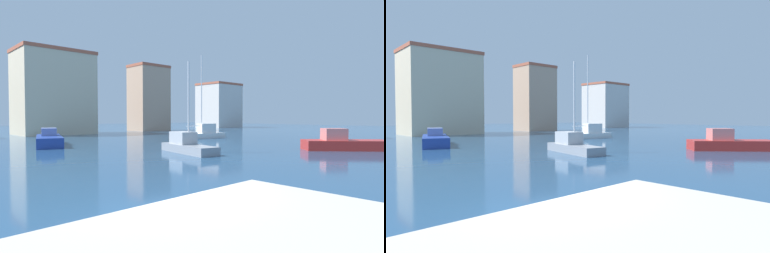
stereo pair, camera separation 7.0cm
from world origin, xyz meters
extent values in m
plane|color=navy|center=(15.00, 20.00, 0.00)|extent=(160.00, 160.00, 0.00)
cube|color=gray|center=(10.87, 10.63, 0.30)|extent=(2.67, 5.82, 0.60)
cube|color=#ADB0B5|center=(11.03, 11.40, 1.05)|extent=(1.68, 2.22, 0.91)
cylinder|color=silver|center=(10.87, 10.63, 3.63)|extent=(0.12, 0.12, 6.07)
cube|color=#233D93|center=(5.61, 23.70, 0.44)|extent=(4.28, 7.75, 0.88)
cube|color=#6E7DB1|center=(5.87, 24.49, 1.23)|extent=(1.90, 2.52, 0.70)
cube|color=#B22823|center=(21.18, 3.43, 0.39)|extent=(5.99, 6.16, 0.79)
cube|color=#C4716E|center=(20.54, 4.11, 1.25)|extent=(2.16, 2.17, 0.93)
cube|color=white|center=(22.41, 20.66, 0.32)|extent=(6.26, 3.00, 0.63)
cube|color=silver|center=(23.10, 20.50, 1.22)|extent=(2.27, 1.70, 1.17)
cylinder|color=silver|center=(22.41, 20.66, 5.35)|extent=(0.12, 0.12, 9.43)
cylinder|color=silver|center=(21.35, 20.90, 1.53)|extent=(2.08, 0.55, 0.08)
cube|color=beige|center=(12.90, 42.31, 5.97)|extent=(10.19, 7.69, 11.94)
cube|color=#B25B42|center=(12.90, 42.31, 12.19)|extent=(10.40, 7.85, 0.50)
cube|color=tan|center=(30.32, 42.33, 5.87)|extent=(6.38, 5.24, 11.74)
cube|color=#B25B42|center=(30.32, 42.33, 11.99)|extent=(6.50, 5.35, 0.50)
cube|color=beige|center=(53.86, 45.51, 5.15)|extent=(8.88, 7.77, 10.29)
cube|color=#B25B42|center=(53.86, 45.51, 10.54)|extent=(9.06, 7.92, 0.50)
camera|label=1|loc=(-4.77, -6.06, 2.64)|focal=29.42mm
camera|label=2|loc=(-4.72, -6.11, 2.64)|focal=29.42mm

